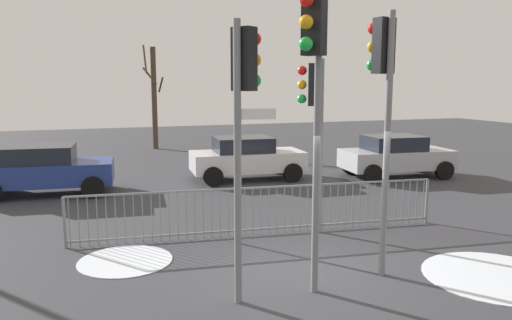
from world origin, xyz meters
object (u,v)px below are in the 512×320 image
at_px(traffic_light_foreground_right, 314,73).
at_px(car_blue_near, 45,169).
at_px(car_white_mid, 246,157).
at_px(traffic_light_mid_right, 383,85).
at_px(car_silver_far, 396,155).
at_px(direction_sign_post, 242,163).
at_px(traffic_light_foreground_left, 314,107).
at_px(traffic_light_mid_left, 244,99).
at_px(bare_tree_left, 154,96).

bearing_deg(traffic_light_foreground_right, car_blue_near, -11.97).
bearing_deg(car_white_mid, traffic_light_foreground_right, -97.99).
distance_m(traffic_light_mid_right, car_silver_far, 9.66).
bearing_deg(direction_sign_post, traffic_light_foreground_right, -75.03).
relative_size(direction_sign_post, car_silver_far, 0.77).
xyz_separation_m(direction_sign_post, car_silver_far, (7.34, 5.20, -0.93)).
bearing_deg(car_silver_far, traffic_light_foreground_left, -133.43).
bearing_deg(car_white_mid, traffic_light_mid_left, -104.27).
xyz_separation_m(direction_sign_post, car_blue_near, (-4.13, 6.30, -0.93)).
xyz_separation_m(traffic_light_mid_right, car_white_mid, (0.50, 8.78, -2.49)).
xyz_separation_m(traffic_light_foreground_left, bare_tree_left, (-1.30, 15.43, -0.15)).
relative_size(traffic_light_foreground_right, car_silver_far, 1.19).
height_order(traffic_light_mid_left, traffic_light_mid_right, traffic_light_mid_right).
xyz_separation_m(traffic_light_foreground_left, traffic_light_foreground_right, (-1.47, -3.00, 0.64)).
height_order(traffic_light_mid_left, direction_sign_post, traffic_light_mid_left).
relative_size(traffic_light_foreground_left, direction_sign_post, 1.26).
xyz_separation_m(traffic_light_mid_right, car_silver_far, (5.61, 7.46, -2.49)).
xyz_separation_m(traffic_light_mid_right, traffic_light_foreground_right, (-1.49, -0.45, 0.17)).
xyz_separation_m(traffic_light_foreground_right, car_white_mid, (1.99, 9.23, -2.66)).
relative_size(direction_sign_post, car_white_mid, 0.77).
bearing_deg(car_blue_near, car_silver_far, 0.08).
relative_size(traffic_light_mid_right, car_blue_near, 1.13).
distance_m(traffic_light_foreground_right, direction_sign_post, 3.23).
distance_m(traffic_light_mid_left, bare_tree_left, 18.28).
distance_m(traffic_light_foreground_left, car_white_mid, 6.58).
bearing_deg(traffic_light_mid_right, car_white_mid, 75.74).
xyz_separation_m(car_white_mid, bare_tree_left, (-1.81, 9.19, 1.87)).
bearing_deg(traffic_light_foreground_left, direction_sign_post, 126.74).
bearing_deg(bare_tree_left, car_white_mid, -78.84).
relative_size(traffic_light_mid_left, car_blue_near, 1.06).
bearing_deg(car_blue_near, traffic_light_foreground_right, -58.59).
xyz_separation_m(traffic_light_foreground_left, car_silver_far, (5.62, 4.92, -2.02)).
bearing_deg(traffic_light_mid_right, bare_tree_left, 83.18).
xyz_separation_m(car_blue_near, car_white_mid, (6.36, 0.22, 0.00)).
relative_size(traffic_light_mid_right, traffic_light_foreground_right, 0.95).
relative_size(car_blue_near, bare_tree_left, 0.77).
bearing_deg(car_blue_near, traffic_light_mid_right, -50.06).
bearing_deg(direction_sign_post, bare_tree_left, 98.40).
height_order(traffic_light_mid_left, traffic_light_foreground_right, traffic_light_foreground_right).
bearing_deg(direction_sign_post, traffic_light_mid_left, -97.39).
bearing_deg(traffic_light_mid_right, traffic_light_foreground_left, 79.38).
height_order(car_blue_near, bare_tree_left, bare_tree_left).
bearing_deg(traffic_light_foreground_left, car_blue_near, 71.49).
xyz_separation_m(traffic_light_mid_left, traffic_light_foreground_left, (2.50, 2.81, -0.27)).
distance_m(traffic_light_mid_left, car_blue_near, 9.71).
bearing_deg(traffic_light_foreground_right, car_silver_far, -79.68).
distance_m(traffic_light_mid_right, car_blue_near, 10.67).
distance_m(traffic_light_mid_left, car_white_mid, 9.81).
bearing_deg(car_silver_far, car_white_mid, 170.91).
relative_size(direction_sign_post, car_blue_near, 0.77).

